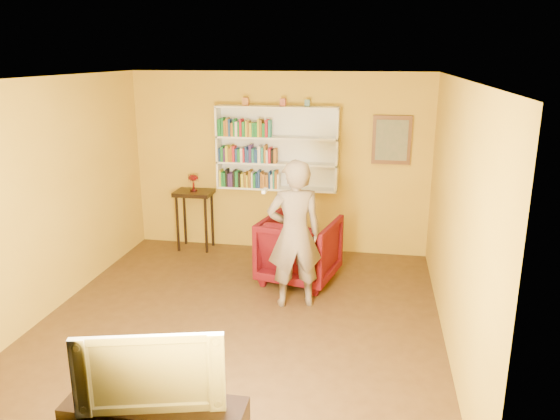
% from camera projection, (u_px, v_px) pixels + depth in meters
% --- Properties ---
extents(room_shell, '(5.30, 5.80, 2.88)m').
position_uv_depth(room_shell, '(238.00, 237.00, 5.95)').
color(room_shell, '#432C15').
rests_on(room_shell, ground).
extents(bookshelf, '(1.80, 0.29, 1.23)m').
position_uv_depth(bookshelf, '(278.00, 148.00, 8.07)').
color(bookshelf, white).
rests_on(bookshelf, room_shell).
extents(books_row_lower, '(0.91, 0.19, 0.26)m').
position_uv_depth(books_row_lower, '(250.00, 179.00, 8.17)').
color(books_row_lower, gold).
rests_on(books_row_lower, bookshelf).
extents(books_row_middle, '(0.87, 0.19, 0.26)m').
position_uv_depth(books_row_middle, '(248.00, 154.00, 8.07)').
color(books_row_middle, navy).
rests_on(books_row_middle, bookshelf).
extents(books_row_upper, '(0.78, 0.19, 0.27)m').
position_uv_depth(books_row_upper, '(245.00, 128.00, 7.97)').
color(books_row_upper, '#197332').
rests_on(books_row_upper, bookshelf).
extents(ornament_left, '(0.08, 0.08, 0.12)m').
position_uv_depth(ornament_left, '(246.00, 102.00, 7.91)').
color(ornament_left, '#B26932').
rests_on(ornament_left, bookshelf).
extents(ornament_centre, '(0.08, 0.08, 0.11)m').
position_uv_depth(ornament_centre, '(283.00, 102.00, 7.82)').
color(ornament_centre, '#AC4E39').
rests_on(ornament_centre, bookshelf).
extents(ornament_right, '(0.07, 0.07, 0.10)m').
position_uv_depth(ornament_right, '(307.00, 103.00, 7.76)').
color(ornament_right, slate).
rests_on(ornament_right, bookshelf).
extents(framed_painting, '(0.55, 0.05, 0.70)m').
position_uv_depth(framed_painting, '(392.00, 140.00, 7.80)').
color(framed_painting, '#593419').
rests_on(framed_painting, room_shell).
extents(console_table, '(0.56, 0.43, 0.92)m').
position_uv_depth(console_table, '(194.00, 201.00, 8.36)').
color(console_table, black).
rests_on(console_table, ground).
extents(ruby_lustre, '(0.16, 0.15, 0.25)m').
position_uv_depth(ruby_lustre, '(193.00, 179.00, 8.27)').
color(ruby_lustre, maroon).
rests_on(ruby_lustre, console_table).
extents(armchair, '(1.12, 1.14, 0.88)m').
position_uv_depth(armchair, '(299.00, 249.00, 7.25)').
color(armchair, '#43040E').
rests_on(armchair, ground).
extents(person, '(0.75, 0.61, 1.79)m').
position_uv_depth(person, '(295.00, 234.00, 6.41)').
color(person, '#6E5F51').
rests_on(person, ground).
extents(game_remote, '(0.04, 0.15, 0.04)m').
position_uv_depth(game_remote, '(265.00, 191.00, 6.03)').
color(game_remote, silver).
rests_on(game_remote, person).
extents(television, '(1.05, 0.40, 0.61)m').
position_uv_depth(television, '(152.00, 367.00, 3.90)').
color(television, black).
rests_on(television, tv_cabinet).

